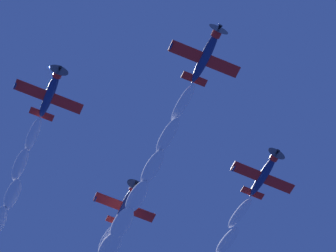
{
  "coord_description": "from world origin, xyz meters",
  "views": [
    {
      "loc": [
        -40.83,
        -2.67,
        1.58
      ],
      "look_at": [
        5.42,
        8.78,
        69.82
      ],
      "focal_mm": 72.47,
      "sensor_mm": 36.0,
      "label": 1
    }
  ],
  "objects_px": {
    "airplane_left_wingman": "(264,174)",
    "airplane_right_wingman": "(50,93)",
    "airplane_slot_tail": "(126,204)",
    "airplane_lead": "(206,55)"
  },
  "relations": [
    {
      "from": "airplane_right_wingman",
      "to": "airplane_left_wingman",
      "type": "bearing_deg",
      "value": -54.43
    },
    {
      "from": "airplane_lead",
      "to": "airplane_slot_tail",
      "type": "height_order",
      "value": "airplane_slot_tail"
    },
    {
      "from": "airplane_lead",
      "to": "airplane_left_wingman",
      "type": "distance_m",
      "value": 18.97
    },
    {
      "from": "airplane_lead",
      "to": "airplane_left_wingman",
      "type": "height_order",
      "value": "airplane_lead"
    },
    {
      "from": "airplane_lead",
      "to": "airplane_right_wingman",
      "type": "relative_size",
      "value": 1.0
    },
    {
      "from": "airplane_left_wingman",
      "to": "airplane_right_wingman",
      "type": "relative_size",
      "value": 1.0
    },
    {
      "from": "airplane_lead",
      "to": "airplane_right_wingman",
      "type": "xyz_separation_m",
      "value": [
        1.69,
        19.97,
        1.97
      ]
    },
    {
      "from": "airplane_lead",
      "to": "airplane_slot_tail",
      "type": "relative_size",
      "value": 1.0
    },
    {
      "from": "airplane_left_wingman",
      "to": "airplane_slot_tail",
      "type": "height_order",
      "value": "airplane_slot_tail"
    },
    {
      "from": "airplane_left_wingman",
      "to": "airplane_slot_tail",
      "type": "bearing_deg",
      "value": 84.61
    }
  ]
}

